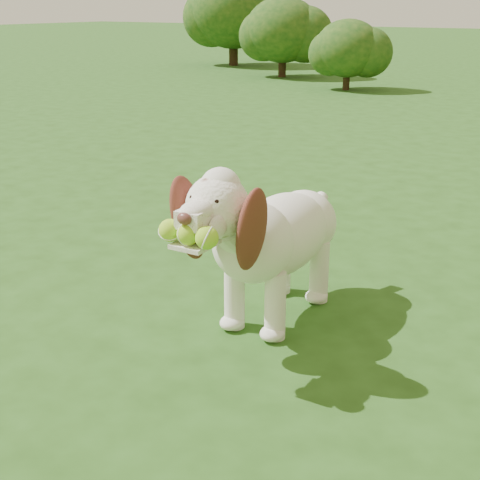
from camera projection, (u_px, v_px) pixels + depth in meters
The scene contains 5 objects.
ground at pixel (387, 298), 3.53m from camera, with size 80.00×80.00×0.00m, color #234814.
dog at pixel (269, 233), 3.12m from camera, with size 0.46×1.31×0.86m.
shrub_a at pixel (348, 48), 11.72m from camera, with size 1.17×1.17×1.22m.
shrub_g at pixel (233, 10), 16.18m from camera, with size 2.12×2.12×2.20m.
shrub_e at pixel (283, 30), 13.70m from camera, with size 1.55×1.55×1.60m.
Camera 1 is at (1.07, -3.14, 1.47)m, focal length 50.00 mm.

